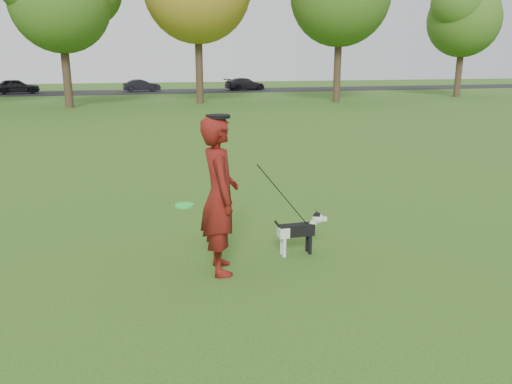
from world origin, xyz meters
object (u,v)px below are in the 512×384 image
object	(u,v)px
dog	(300,229)
car_mid	(142,86)
car_right	(245,84)
man	(220,196)
car_left	(17,86)

from	to	relation	value
dog	car_mid	xyz separation A→B (m)	(0.08, 40.03, 0.18)
dog	car_right	world-z (taller)	car_right
man	car_right	world-z (taller)	man
car_left	car_mid	size ratio (longest dim) A/B	1.10
dog	car_left	world-z (taller)	car_left
man	car_mid	distance (m)	40.33
car_left	car_mid	world-z (taller)	car_left
car_right	car_left	bearing A→B (deg)	80.52
man	car_right	bearing A→B (deg)	-11.99
dog	car_right	xyz separation A→B (m)	(9.60, 40.03, 0.20)
man	car_right	distance (m)	41.73
dog	car_mid	size ratio (longest dim) A/B	0.25
car_mid	man	bearing A→B (deg)	174.16
car_mid	car_right	xyz separation A→B (m)	(9.52, 0.00, 0.02)
man	car_left	distance (m)	41.28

